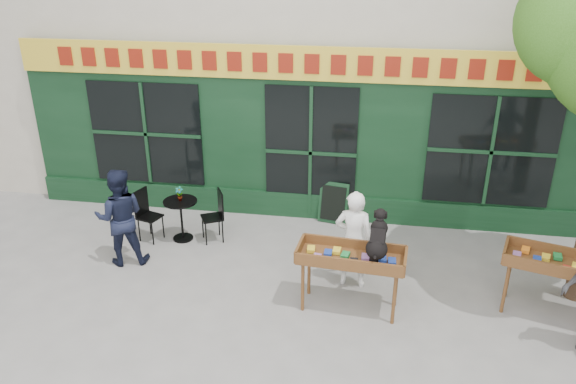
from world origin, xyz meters
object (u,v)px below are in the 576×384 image
(book_cart_right, at_px, (561,266))
(man_left, at_px, (120,217))
(dog, at_px, (378,234))
(book_cart_center, at_px, (351,259))
(bistro_table, at_px, (181,212))
(woman, at_px, (354,239))

(book_cart_right, bearing_deg, man_left, -167.16)
(dog, distance_m, book_cart_right, 2.60)
(book_cart_center, height_order, book_cart_right, same)
(bistro_table, bearing_deg, woman, -17.34)
(dog, distance_m, bistro_table, 3.90)
(dog, distance_m, woman, 0.93)
(dog, relative_size, woman, 0.38)
(bistro_table, xyz_separation_m, man_left, (-0.70, -0.90, 0.29))
(woman, distance_m, bistro_table, 3.26)
(book_cart_center, xyz_separation_m, dog, (0.35, -0.05, 0.47))
(book_cart_center, distance_m, woman, 0.65)
(man_left, bearing_deg, dog, 151.55)
(book_cart_center, distance_m, dog, 0.59)
(book_cart_right, bearing_deg, book_cart_center, -157.90)
(woman, xyz_separation_m, bistro_table, (-3.10, 0.97, -0.25))
(book_cart_center, bearing_deg, woman, 94.81)
(book_cart_center, bearing_deg, man_left, 174.11)
(bistro_table, distance_m, man_left, 1.18)
(bistro_table, bearing_deg, book_cart_right, -12.61)
(woman, bearing_deg, bistro_table, -12.53)
(man_left, bearing_deg, bistro_table, -145.85)
(dog, height_order, woman, dog)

